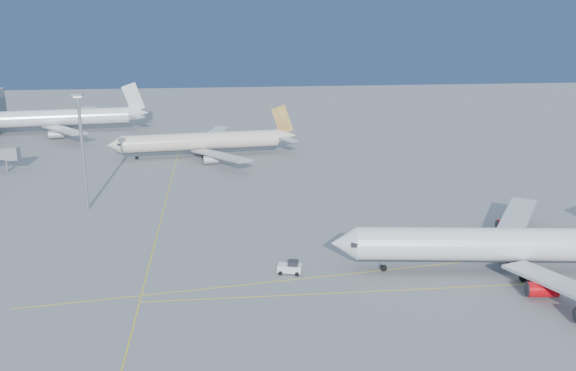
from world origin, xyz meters
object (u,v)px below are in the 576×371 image
object	(u,v)px
airliner_virgin	(524,245)
airliner_third	(58,118)
pushback_tug	(290,267)
light_mast	(82,142)
airliner_etihad	(205,141)

from	to	relation	value
airliner_virgin	airliner_third	size ratio (longest dim) A/B	1.03
airliner_virgin	pushback_tug	bearing A→B (deg)	-178.17
pushback_tug	airliner_third	bearing A→B (deg)	131.95
pushback_tug	airliner_virgin	bearing A→B (deg)	9.23
airliner_third	light_mast	size ratio (longest dim) A/B	2.45
airliner_virgin	light_mast	xyz separation A→B (m)	(-82.35, 44.26, 10.61)
airliner_virgin	pushback_tug	size ratio (longest dim) A/B	14.71
airliner_third	light_mast	bearing A→B (deg)	-80.70
pushback_tug	airliner_etihad	bearing A→B (deg)	114.60
airliner_third	pushback_tug	distance (m)	150.77
airliner_etihad	light_mast	world-z (taller)	light_mast
airliner_third	light_mast	xyz separation A→B (m)	(27.58, -93.09, 10.32)
light_mast	airliner_third	bearing A→B (deg)	106.50
pushback_tug	light_mast	xyz separation A→B (m)	(-42.04, 40.58, 14.48)
light_mast	airliner_etihad	bearing A→B (deg)	62.77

